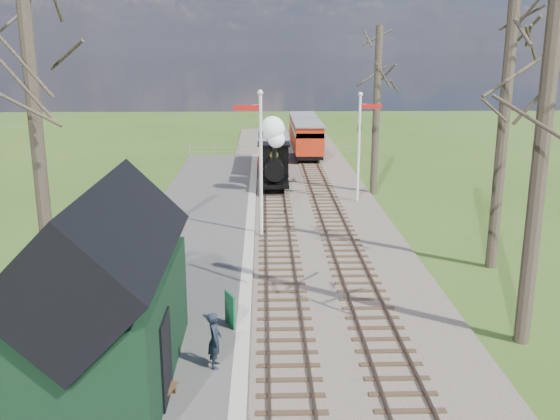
{
  "coord_description": "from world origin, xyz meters",
  "views": [
    {
      "loc": [
        -0.6,
        -9.57,
        7.88
      ],
      "look_at": [
        0.05,
        14.44,
        1.6
      ],
      "focal_mm": 40.0,
      "sensor_mm": 36.0,
      "label": 1
    }
  ],
  "objects": [
    {
      "name": "fence_line",
      "position": [
        0.3,
        36.0,
        0.55
      ],
      "size": [
        12.6,
        0.08,
        1.0
      ],
      "color": "slate",
      "rests_on": "ground"
    },
    {
      "name": "ballast_bed",
      "position": [
        1.3,
        22.0,
        0.05
      ],
      "size": [
        8.0,
        60.0,
        0.1
      ],
      "primitive_type": "cube",
      "color": "brown",
      "rests_on": "ground"
    },
    {
      "name": "red_carriage_a",
      "position": [
        2.6,
        34.9,
        1.49
      ],
      "size": [
        2.05,
        5.08,
        2.16
      ],
      "color": "black",
      "rests_on": "ground"
    },
    {
      "name": "coping_strip",
      "position": [
        -1.2,
        14.0,
        0.1
      ],
      "size": [
        0.4,
        44.0,
        0.21
      ],
      "primitive_type": "cube",
      "color": "#B2AD9E",
      "rests_on": "ground"
    },
    {
      "name": "track_far",
      "position": [
        2.6,
        22.0,
        0.1
      ],
      "size": [
        1.6,
        60.0,
        0.15
      ],
      "color": "brown",
      "rests_on": "ground"
    },
    {
      "name": "track_near",
      "position": [
        0.0,
        22.0,
        0.1
      ],
      "size": [
        1.6,
        60.0,
        0.15
      ],
      "color": "brown",
      "rests_on": "ground"
    },
    {
      "name": "semaphore_near",
      "position": [
        -0.77,
        16.0,
        3.62
      ],
      "size": [
        1.22,
        0.24,
        6.22
      ],
      "color": "silver",
      "rests_on": "ground"
    },
    {
      "name": "station_shed",
      "position": [
        -4.3,
        4.0,
        2.27
      ],
      "size": [
        3.25,
        6.3,
        4.78
      ],
      "color": "black",
      "rests_on": "platform"
    },
    {
      "name": "red_carriage_b",
      "position": [
        2.6,
        40.4,
        1.49
      ],
      "size": [
        2.05,
        5.08,
        2.16
      ],
      "color": "black",
      "rests_on": "ground"
    },
    {
      "name": "bare_trees",
      "position": [
        1.33,
        10.1,
        5.21
      ],
      "size": [
        15.51,
        22.39,
        12.0
      ],
      "color": "#382D23",
      "rests_on": "ground"
    },
    {
      "name": "locomotive",
      "position": [
        -0.01,
        24.81,
        1.93
      ],
      "size": [
        1.66,
        3.88,
        4.16
      ],
      "color": "black",
      "rests_on": "ground"
    },
    {
      "name": "semaphore_far",
      "position": [
        4.37,
        22.0,
        3.35
      ],
      "size": [
        1.22,
        0.24,
        5.72
      ],
      "color": "silver",
      "rests_on": "ground"
    },
    {
      "name": "platform",
      "position": [
        -3.5,
        14.0,
        0.1
      ],
      "size": [
        5.0,
        44.0,
        0.2
      ],
      "primitive_type": "cube",
      "color": "#474442",
      "rests_on": "ground"
    },
    {
      "name": "bench",
      "position": [
        -3.05,
        2.76,
        0.56
      ],
      "size": [
        0.74,
        1.4,
        0.77
      ],
      "color": "#4D331B",
      "rests_on": "platform"
    },
    {
      "name": "sign_board",
      "position": [
        -1.56,
        6.82,
        0.69
      ],
      "size": [
        0.34,
        0.63,
        0.97
      ],
      "color": "#104E2C",
      "rests_on": "platform"
    },
    {
      "name": "distant_hills",
      "position": [
        1.4,
        64.38,
        -16.21
      ],
      "size": [
        114.4,
        48.0,
        22.02
      ],
      "color": "#385B23",
      "rests_on": "ground"
    },
    {
      "name": "coach",
      "position": [
        0.0,
        30.87,
        1.42
      ],
      "size": [
        1.94,
        6.66,
        2.04
      ],
      "color": "black",
      "rests_on": "ground"
    },
    {
      "name": "person",
      "position": [
        -1.83,
        4.47,
        0.91
      ],
      "size": [
        0.36,
        0.53,
        1.43
      ],
      "primitive_type": "imported",
      "rotation": [
        0.0,
        0.0,
        1.61
      ],
      "color": "black",
      "rests_on": "platform"
    }
  ]
}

